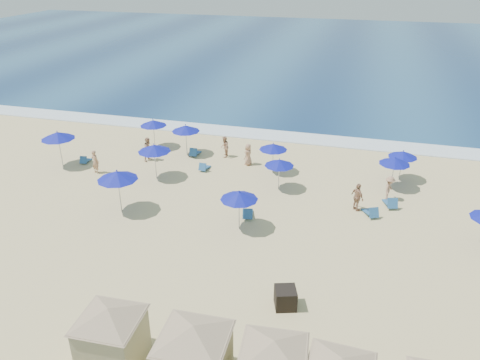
# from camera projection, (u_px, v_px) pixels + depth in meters

# --- Properties ---
(ground) EXTENTS (160.00, 160.00, 0.00)m
(ground) POSITION_uv_depth(u_px,v_px,m) (258.00, 240.00, 24.55)
(ground) COLOR #D7C288
(ground) RESTS_ON ground
(ocean) EXTENTS (160.00, 80.00, 0.06)m
(ocean) POSITION_uv_depth(u_px,v_px,m) (340.00, 51.00, 72.30)
(ocean) COLOR navy
(ocean) RESTS_ON ground
(surf_line) EXTENTS (160.00, 2.50, 0.08)m
(surf_line) POSITION_uv_depth(u_px,v_px,m) (302.00, 138.00, 38.00)
(surf_line) COLOR white
(surf_line) RESTS_ON ground
(trash_bin) EXTENTS (1.12, 1.12, 0.89)m
(trash_bin) POSITION_uv_depth(u_px,v_px,m) (285.00, 298.00, 19.72)
(trash_bin) COLOR black
(trash_bin) RESTS_ON ground
(cabana_0) EXTENTS (4.41, 4.41, 2.77)m
(cabana_0) POSITION_uv_depth(u_px,v_px,m) (111.00, 329.00, 16.50)
(cabana_0) COLOR tan
(cabana_0) RESTS_ON ground
(cabana_1) EXTENTS (4.69, 4.69, 2.94)m
(cabana_1) POSITION_uv_depth(u_px,v_px,m) (194.00, 349.00, 15.55)
(cabana_1) COLOR tan
(cabana_1) RESTS_ON ground
(umbrella_0) EXTENTS (2.30, 2.30, 2.62)m
(umbrella_0) POSITION_uv_depth(u_px,v_px,m) (58.00, 135.00, 32.19)
(umbrella_0) COLOR #A5A8AD
(umbrella_0) RESTS_ON ground
(umbrella_1) EXTENTS (2.16, 2.16, 2.46)m
(umbrella_1) POSITION_uv_depth(u_px,v_px,m) (154.00, 148.00, 30.45)
(umbrella_1) COLOR #A5A8AD
(umbrella_1) RESTS_ON ground
(umbrella_2) EXTENTS (2.02, 2.02, 2.30)m
(umbrella_2) POSITION_uv_depth(u_px,v_px,m) (153.00, 123.00, 35.45)
(umbrella_2) COLOR #A5A8AD
(umbrella_2) RESTS_ON ground
(umbrella_3) EXTENTS (2.32, 2.32, 2.64)m
(umbrella_3) POSITION_uv_depth(u_px,v_px,m) (117.00, 175.00, 26.32)
(umbrella_3) COLOR #A5A8AD
(umbrella_3) RESTS_ON ground
(umbrella_4) EXTENTS (2.08, 2.08, 2.37)m
(umbrella_4) POSITION_uv_depth(u_px,v_px,m) (186.00, 128.00, 34.16)
(umbrella_4) COLOR #A5A8AD
(umbrella_4) RESTS_ON ground
(umbrella_5) EXTENTS (1.86, 1.86, 2.12)m
(umbrella_5) POSITION_uv_depth(u_px,v_px,m) (279.00, 163.00, 29.06)
(umbrella_5) COLOR #A5A8AD
(umbrella_5) RESTS_ON ground
(umbrella_6) EXTENTS (2.04, 2.04, 2.32)m
(umbrella_6) POSITION_uv_depth(u_px,v_px,m) (239.00, 196.00, 24.71)
(umbrella_6) COLOR #A5A8AD
(umbrella_6) RESTS_ON ground
(umbrella_7) EXTENTS (1.91, 1.91, 2.17)m
(umbrella_7) POSITION_uv_depth(u_px,v_px,m) (273.00, 147.00, 31.35)
(umbrella_7) COLOR #A5A8AD
(umbrella_7) RESTS_ON ground
(umbrella_8) EXTENTS (1.87, 1.87, 2.13)m
(umbrella_8) POSITION_uv_depth(u_px,v_px,m) (403.00, 154.00, 30.27)
(umbrella_8) COLOR #A5A8AD
(umbrella_8) RESTS_ON ground
(umbrella_9) EXTENTS (1.93, 1.93, 2.20)m
(umbrella_9) POSITION_uv_depth(u_px,v_px,m) (395.00, 161.00, 29.14)
(umbrella_9) COLOR #A5A8AD
(umbrella_9) RESTS_ON ground
(beach_chair_0) EXTENTS (0.70, 1.20, 0.62)m
(beach_chair_0) POSITION_uv_depth(u_px,v_px,m) (85.00, 160.00, 33.53)
(beach_chair_0) COLOR #275A90
(beach_chair_0) RESTS_ON ground
(beach_chair_1) EXTENTS (0.60, 1.29, 0.70)m
(beach_chair_1) POSITION_uv_depth(u_px,v_px,m) (195.00, 152.00, 34.73)
(beach_chair_1) COLOR #275A90
(beach_chair_1) RESTS_ON ground
(beach_chair_2) EXTENTS (0.57, 1.18, 0.63)m
(beach_chair_2) POSITION_uv_depth(u_px,v_px,m) (204.00, 167.00, 32.40)
(beach_chair_2) COLOR #275A90
(beach_chair_2) RESTS_ON ground
(beach_chair_3) EXTENTS (0.82, 1.35, 0.69)m
(beach_chair_3) POSITION_uv_depth(u_px,v_px,m) (248.00, 213.00, 26.57)
(beach_chair_3) COLOR #275A90
(beach_chair_3) RESTS_ON ground
(beach_chair_4) EXTENTS (1.03, 1.37, 0.69)m
(beach_chair_4) POSITION_uv_depth(u_px,v_px,m) (371.00, 212.00, 26.69)
(beach_chair_4) COLOR #275A90
(beach_chair_4) RESTS_ON ground
(beach_chair_5) EXTENTS (0.90, 1.42, 0.73)m
(beach_chair_5) POSITION_uv_depth(u_px,v_px,m) (391.00, 203.00, 27.67)
(beach_chair_5) COLOR #275A90
(beach_chair_5) RESTS_ON ground
(beachgoer_0) EXTENTS (0.70, 0.56, 1.65)m
(beachgoer_0) POSITION_uv_depth(u_px,v_px,m) (95.00, 162.00, 31.72)
(beachgoer_0) COLOR #AB7C5F
(beachgoer_0) RESTS_ON ground
(beachgoer_1) EXTENTS (0.72, 0.86, 1.58)m
(beachgoer_1) POSITION_uv_depth(u_px,v_px,m) (225.00, 147.00, 34.26)
(beachgoer_1) COLOR #AB7C5F
(beachgoer_1) RESTS_ON ground
(beachgoer_2) EXTENTS (0.97, 1.03, 1.71)m
(beachgoer_2) POSITION_uv_depth(u_px,v_px,m) (357.00, 197.00, 27.02)
(beachgoer_2) COLOR #AB7C5F
(beachgoer_2) RESTS_ON ground
(beachgoer_3) EXTENTS (0.81, 1.11, 1.55)m
(beachgoer_3) POSITION_uv_depth(u_px,v_px,m) (389.00, 189.00, 28.20)
(beachgoer_3) COLOR #AB7C5F
(beachgoer_3) RESTS_ON ground
(beachgoer_4) EXTENTS (0.70, 0.88, 1.56)m
(beachgoer_4) POSITION_uv_depth(u_px,v_px,m) (248.00, 154.00, 32.99)
(beachgoer_4) COLOR #AB7C5F
(beachgoer_4) RESTS_ON ground
(beachgoer_5) EXTENTS (0.88, 1.00, 1.74)m
(beachgoer_5) POSITION_uv_depth(u_px,v_px,m) (149.00, 149.00, 33.67)
(beachgoer_5) COLOR #AB7C5F
(beachgoer_5) RESTS_ON ground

